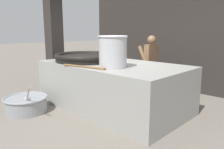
{
  "coord_description": "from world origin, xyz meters",
  "views": [
    {
      "loc": [
        3.45,
        -3.56,
        1.76
      ],
      "look_at": [
        0.0,
        0.0,
        0.78
      ],
      "focal_mm": 35.0,
      "sensor_mm": 36.0,
      "label": 1
    }
  ],
  "objects_px": {
    "giant_wok_near": "(86,57)",
    "cook": "(151,63)",
    "prep_bowl_vegetables": "(26,103)",
    "stock_pot": "(113,51)"
  },
  "relations": [
    {
      "from": "giant_wok_near",
      "to": "stock_pot",
      "type": "bearing_deg",
      "value": -12.48
    },
    {
      "from": "stock_pot",
      "to": "cook",
      "type": "distance_m",
      "value": 1.98
    },
    {
      "from": "cook",
      "to": "prep_bowl_vegetables",
      "type": "xyz_separation_m",
      "value": [
        -1.21,
        -3.04,
        -0.71
      ]
    },
    {
      "from": "cook",
      "to": "prep_bowl_vegetables",
      "type": "height_order",
      "value": "cook"
    },
    {
      "from": "cook",
      "to": "giant_wok_near",
      "type": "bearing_deg",
      "value": 61.03
    },
    {
      "from": "giant_wok_near",
      "to": "cook",
      "type": "xyz_separation_m",
      "value": [
        0.81,
        1.63,
        -0.24
      ]
    },
    {
      "from": "stock_pot",
      "to": "prep_bowl_vegetables",
      "type": "relative_size",
      "value": 0.53
    },
    {
      "from": "stock_pot",
      "to": "cook",
      "type": "relative_size",
      "value": 0.39
    },
    {
      "from": "cook",
      "to": "prep_bowl_vegetables",
      "type": "distance_m",
      "value": 3.35
    },
    {
      "from": "giant_wok_near",
      "to": "prep_bowl_vegetables",
      "type": "xyz_separation_m",
      "value": [
        -0.4,
        -1.41,
        -0.95
      ]
    }
  ]
}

